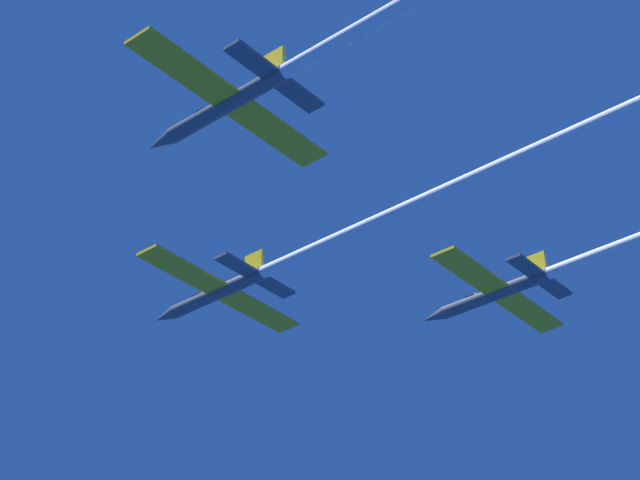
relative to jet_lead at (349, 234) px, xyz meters
The scene contains 3 objects.
jet_lead is the anchor object (origin of this frame).
jet_left_wing 26.30m from the jet_lead, 140.32° to the right, with size 20.67×53.29×3.42m.
jet_right_wing 26.18m from the jet_lead, 41.60° to the right, with size 20.67×54.84×3.42m.
Camera 1 is at (-71.85, -74.07, -59.76)m, focal length 65.57 mm.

